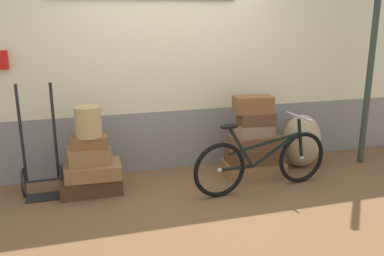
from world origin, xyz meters
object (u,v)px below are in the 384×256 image
object	(u,v)px
suitcase_6	(255,141)
burlap_sack	(302,141)
suitcase_0	(91,184)
suitcase_9	(253,104)
suitcase_4	(253,168)
suitcase_5	(252,155)
bicycle	(262,161)
suitcase_1	(93,170)
suitcase_3	(89,142)
suitcase_8	(256,119)
wicker_basket	(88,122)
luggage_trolley	(42,171)
suitcase_2	(88,155)
suitcase_7	(255,131)

from	to	relation	value
suitcase_6	burlap_sack	world-z (taller)	burlap_sack
suitcase_0	suitcase_9	size ratio (longest dim) A/B	1.48
suitcase_6	suitcase_4	bearing A→B (deg)	177.43
suitcase_5	bicycle	distance (m)	0.44
suitcase_1	suitcase_3	xyz separation A→B (m)	(-0.02, -0.01, 0.32)
suitcase_9	bicycle	xyz separation A→B (m)	(-0.08, -0.46, -0.55)
suitcase_8	suitcase_1	bearing A→B (deg)	-174.30
suitcase_0	suitcase_8	distance (m)	2.05
suitcase_0	suitcase_5	size ratio (longest dim) A/B	1.09
wicker_basket	burlap_sack	world-z (taller)	wicker_basket
suitcase_1	suitcase_5	size ratio (longest dim) A/B	0.98
burlap_sack	suitcase_0	bearing A→B (deg)	-178.26
suitcase_8	wicker_basket	distance (m)	1.95
suitcase_5	luggage_trolley	world-z (taller)	luggage_trolley
bicycle	suitcase_2	bearing A→B (deg)	166.53
suitcase_2	suitcase_3	bearing A→B (deg)	-42.72
suitcase_4	suitcase_8	size ratio (longest dim) A/B	1.70
suitcase_0	bicycle	size ratio (longest dim) A/B	0.40
suitcase_7	bicycle	bearing A→B (deg)	-106.20
suitcase_6	bicycle	xyz separation A→B (m)	(-0.12, -0.45, -0.09)
suitcase_2	suitcase_7	size ratio (longest dim) A/B	1.06
suitcase_4	suitcase_3	bearing A→B (deg)	-172.86
suitcase_3	suitcase_8	distance (m)	1.95
suitcase_4	bicycle	distance (m)	0.52
suitcase_5	suitcase_6	size ratio (longest dim) A/B	0.99
suitcase_7	bicycle	size ratio (longest dim) A/B	0.25
suitcase_1	suitcase_9	size ratio (longest dim) A/B	1.33
suitcase_8	suitcase_3	bearing A→B (deg)	-174.14
suitcase_1	suitcase_2	distance (m)	0.17
suitcase_5	burlap_sack	size ratio (longest dim) A/B	0.88
suitcase_5	suitcase_9	distance (m)	0.62
suitcase_2	suitcase_4	xyz separation A→B (m)	(1.95, 0.01, -0.35)
suitcase_9	luggage_trolley	xyz separation A→B (m)	(-2.42, 0.09, -0.61)
suitcase_5	bicycle	size ratio (longest dim) A/B	0.36
suitcase_3	burlap_sack	size ratio (longest dim) A/B	0.56
suitcase_0	suitcase_4	size ratio (longest dim) A/B	0.92
suitcase_1	suitcase_3	distance (m)	0.32
suitcase_5	suitcase_8	distance (m)	0.45
suitcase_8	burlap_sack	xyz separation A→B (m)	(0.69, 0.09, -0.36)
suitcase_7	bicycle	distance (m)	0.50
suitcase_8	burlap_sack	size ratio (longest dim) A/B	0.62
suitcase_0	wicker_basket	bearing A→B (deg)	-51.62
suitcase_0	suitcase_9	distance (m)	2.07
suitcase_2	suitcase_1	bearing A→B (deg)	-17.30
suitcase_6	suitcase_9	bearing A→B (deg)	163.19
suitcase_1	wicker_basket	bearing A→B (deg)	177.49
suitcase_0	suitcase_1	world-z (taller)	suitcase_1
suitcase_1	suitcase_5	xyz separation A→B (m)	(1.88, -0.01, -0.01)
suitcase_6	suitcase_8	size ratio (longest dim) A/B	1.44
wicker_basket	bicycle	world-z (taller)	wicker_basket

